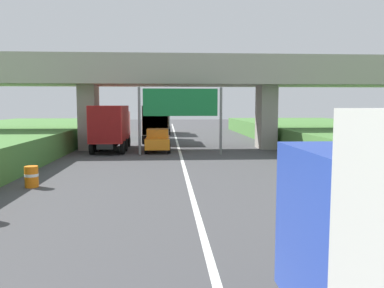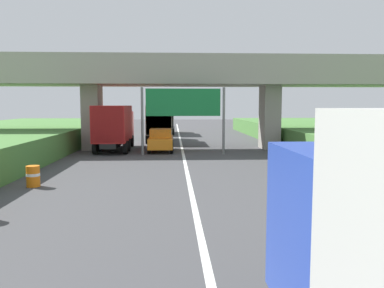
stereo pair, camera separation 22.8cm
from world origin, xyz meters
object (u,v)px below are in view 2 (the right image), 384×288
at_px(overhead_highway_sign, 183,106).
at_px(truck_yellow, 164,118).
at_px(construction_barrel_3, 33,176).
at_px(truck_red, 115,125).
at_px(truck_green, 160,121).
at_px(speed_limit_sign, 342,147).
at_px(car_orange, 161,140).

xyz_separation_m(overhead_highway_sign, truck_yellow, (-1.77, 20.12, -1.48)).
bearing_deg(construction_barrel_3, truck_red, 83.46).
bearing_deg(truck_green, speed_limit_sign, -63.72).
bearing_deg(truck_yellow, speed_limit_sign, -72.49).
relative_size(truck_red, car_orange, 1.78).
xyz_separation_m(truck_yellow, construction_barrel_3, (-4.92, -30.64, -1.47)).
xyz_separation_m(truck_red, car_orange, (3.54, -0.87, -1.08)).
xyz_separation_m(speed_limit_sign, car_orange, (-9.03, 10.84, -0.62)).
height_order(speed_limit_sign, car_orange, speed_limit_sign).
xyz_separation_m(speed_limit_sign, construction_barrel_3, (-14.09, -1.57, -1.02)).
height_order(car_orange, construction_barrel_3, car_orange).
bearing_deg(truck_red, speed_limit_sign, -42.98).
relative_size(truck_red, truck_yellow, 1.00).
distance_m(speed_limit_sign, construction_barrel_3, 14.21).
relative_size(truck_yellow, car_orange, 1.78).
bearing_deg(truck_red, overhead_highway_sign, -28.09).
relative_size(truck_green, car_orange, 1.78).
xyz_separation_m(overhead_highway_sign, speed_limit_sign, (7.40, -8.95, -1.94)).
height_order(overhead_highway_sign, truck_green, overhead_highway_sign).
bearing_deg(car_orange, truck_red, 166.22).
distance_m(truck_red, construction_barrel_3, 13.45).
relative_size(truck_green, truck_yellow, 1.00).
height_order(truck_yellow, construction_barrel_3, truck_yellow).
relative_size(overhead_highway_sign, truck_yellow, 0.81).
distance_m(truck_yellow, car_orange, 18.26).
height_order(truck_green, truck_red, same).
bearing_deg(car_orange, truck_yellow, 90.45).
bearing_deg(truck_red, construction_barrel_3, -96.54).
height_order(truck_green, construction_barrel_3, truck_green).
bearing_deg(car_orange, speed_limit_sign, -50.21).
bearing_deg(speed_limit_sign, construction_barrel_3, -173.65).
bearing_deg(car_orange, truck_green, 92.24).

